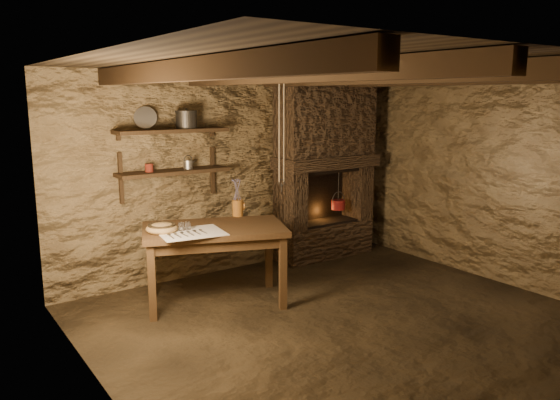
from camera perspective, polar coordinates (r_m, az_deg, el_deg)
floor at (r=5.40m, az=6.27°, el=-12.38°), size 4.50×4.50×0.00m
back_wall at (r=6.66m, az=-4.90°, el=2.83°), size 4.50×0.04×2.40m
front_wall at (r=3.83m, az=26.78°, el=-4.32°), size 4.50×0.04×2.40m
left_wall at (r=3.97m, az=-18.68°, el=-3.21°), size 0.04×4.00×2.40m
right_wall at (r=6.74m, az=21.07°, el=2.24°), size 0.04×4.00×2.40m
ceiling at (r=4.97m, az=6.85°, el=13.95°), size 4.50×4.00×0.04m
beam_far_left at (r=4.13m, az=-9.36°, el=13.28°), size 0.14×3.95×0.16m
beam_mid_left at (r=4.65m, az=2.10°, el=13.12°), size 0.14×3.95×0.16m
beam_mid_right at (r=5.32m, az=10.96°, el=12.65°), size 0.14×3.95×0.16m
beam_far_right at (r=6.07m, az=17.72°, el=12.10°), size 0.14×3.95×0.16m
shelf_lower at (r=6.13m, az=-11.06°, el=2.91°), size 1.25×0.30×0.04m
shelf_upper at (r=6.08m, az=-11.21°, el=7.11°), size 1.25×0.30×0.04m
hearth at (r=7.18m, az=4.72°, el=3.63°), size 1.43×0.51×2.30m
work_table at (r=5.70m, az=-6.81°, el=-6.44°), size 1.62×1.28×0.81m
linen_cloth at (r=5.37m, az=-9.24°, el=-3.40°), size 0.68×0.58×0.01m
pewter_cutlery_row at (r=5.35m, az=-9.15°, el=-3.34°), size 0.53×0.27×0.01m
drinking_glasses at (r=5.47m, az=-9.61°, el=-2.68°), size 0.20×0.06×0.08m
stoneware_jug at (r=6.03m, az=-4.43°, el=-0.00°), size 0.16×0.16×0.42m
wooden_bowl at (r=5.45m, az=-12.24°, el=-2.93°), size 0.41×0.41×0.11m
iron_stockpot at (r=6.15m, az=-9.76°, el=8.20°), size 0.25×0.25×0.17m
tin_pan at (r=6.07m, az=-13.88°, el=8.34°), size 0.27×0.20×0.24m
small_kettle at (r=6.19m, az=-9.58°, el=3.68°), size 0.16×0.14×0.15m
rusty_tin at (r=6.01m, az=-13.52°, el=3.28°), size 0.10×0.10×0.09m
red_pot at (r=7.36m, az=6.10°, el=-0.41°), size 0.21×0.19×0.54m
hanging_ropes at (r=5.83m, az=0.16°, el=7.66°), size 0.08×0.08×1.20m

